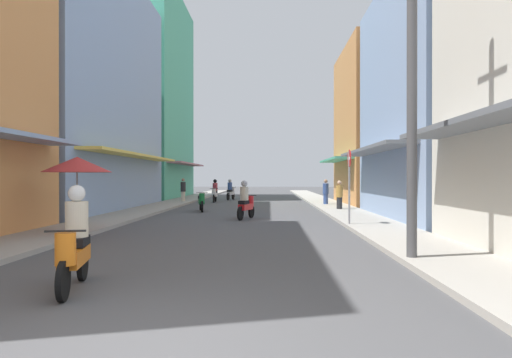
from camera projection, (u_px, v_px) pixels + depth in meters
The scene contains 18 objects.
ground_plane at pixel (247, 207), 25.55m from camera, with size 111.27×111.27×0.00m, color #4C4C4F.
sidewalk_left at pixel (163, 206), 25.70m from camera, with size 2.05×58.58×0.12m, color #9E9991.
sidewalk_right at pixel (332, 206), 25.40m from camera, with size 2.05×58.58×0.12m, color #ADA89E.
building_left_mid at pixel (70, 90), 22.60m from camera, with size 7.05×13.88×12.38m.
building_left_far at pixel (145, 98), 36.16m from camera, with size 7.05×11.63×16.46m.
building_right_mid at pixel (460, 100), 17.68m from camera, with size 7.05×9.51×9.64m.
building_right_far at pixel (392, 127), 27.51m from camera, with size 7.05×8.23×9.73m.
motorbike_silver at pixel (231, 191), 33.52m from camera, with size 0.64×1.78×1.58m.
motorbike_green at pixel (201, 201), 22.11m from camera, with size 0.63×1.78×0.96m.
motorbike_orange at pixel (74, 243), 6.67m from camera, with size 0.62×1.79×1.58m.
motorbike_red at pixel (246, 202), 17.97m from camera, with size 0.74×1.75×1.58m.
motorbike_white at pixel (215, 192), 30.45m from camera, with size 0.55×1.81×1.58m.
pedestrian_foreground at pixel (339, 196), 22.17m from camera, with size 0.34×0.34×1.55m.
pedestrian_far at pixel (183, 191), 29.42m from camera, with size 0.34×0.34×1.65m.
pedestrian_crossing at pixel (326, 193), 26.23m from camera, with size 0.34×0.34×1.59m.
vendor_umbrella at pixel (77, 165), 12.95m from camera, with size 1.98×1.98×2.30m.
utility_pole at pixel (412, 70), 8.75m from camera, with size 0.20×1.20×7.50m.
street_sign_no_entry at pixel (349, 177), 15.06m from camera, with size 0.07×0.60×2.65m.
Camera 1 is at (1.29, -4.23, 1.70)m, focal length 31.04 mm.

